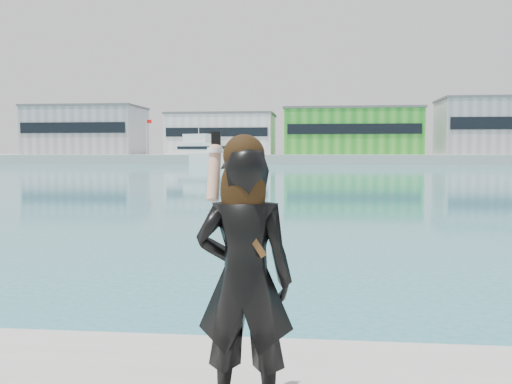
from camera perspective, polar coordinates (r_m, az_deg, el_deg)
far_quay at (r=134.28m, az=6.05°, el=3.34°), size 320.00×40.00×2.00m
warehouse_grey_left at (r=143.53m, az=-16.59°, el=5.93°), size 26.52×16.36×11.50m
warehouse_white at (r=134.22m, az=-3.42°, el=5.81°), size 24.48×15.35×9.50m
warehouse_green at (r=132.55m, az=9.55°, el=6.00°), size 30.60×16.36×10.50m
warehouse_grey_right at (r=138.14m, az=23.00°, el=6.07°), size 25.50×15.35×12.50m
flagpole_left at (r=131.09m, az=-10.84°, el=5.69°), size 1.28×0.16×8.00m
flagpole_right at (r=127.18m, az=16.11°, el=5.66°), size 1.28×0.16×8.00m
motor_yacht at (r=117.93m, az=-5.18°, el=3.89°), size 18.03×11.87×8.22m
buoy_far at (r=102.55m, az=-4.61°, el=2.58°), size 0.50×0.50×0.50m
woman at (r=3.82m, az=-1.18°, el=-8.04°), size 0.66×0.43×1.90m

